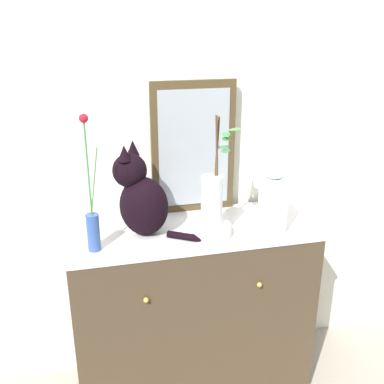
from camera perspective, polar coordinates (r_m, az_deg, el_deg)
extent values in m
plane|color=#A09486|center=(2.71, 0.00, -22.54)|extent=(6.00, 6.00, 0.00)
cube|color=white|center=(2.32, -1.74, 6.94)|extent=(4.40, 0.08, 2.60)
cube|color=#403222|center=(2.42, 0.00, -14.73)|extent=(1.15, 0.45, 0.91)
cube|color=silver|center=(2.18, 0.00, -4.73)|extent=(1.17, 0.46, 0.02)
sphere|color=#B79338|center=(2.03, -5.72, -13.19)|extent=(0.02, 0.02, 0.02)
sphere|color=#B79338|center=(2.14, 8.36, -11.31)|extent=(0.02, 0.02, 0.02)
cube|color=#42331C|center=(2.26, 0.17, 5.47)|extent=(0.42, 0.03, 0.65)
cube|color=gray|center=(2.24, 0.26, 5.37)|extent=(0.35, 0.01, 0.58)
ellipsoid|color=black|center=(2.07, -5.99, -1.77)|extent=(0.29, 0.28, 0.27)
sphere|color=black|center=(2.04, -7.74, 2.67)|extent=(0.15, 0.15, 0.15)
cone|color=black|center=(1.97, -8.41, 4.82)|extent=(0.06, 0.06, 0.07)
cone|color=black|center=(2.05, -7.35, 5.46)|extent=(0.06, 0.06, 0.07)
cylinder|color=black|center=(2.05, -0.53, -5.59)|extent=(0.18, 0.13, 0.03)
cylinder|color=#2E4A8C|center=(1.98, -12.13, -4.92)|extent=(0.05, 0.05, 0.16)
cylinder|color=#38783E|center=(1.88, -12.77, 2.62)|extent=(0.01, 0.01, 0.38)
sphere|color=#AB1021|center=(1.83, -13.30, 8.89)|extent=(0.04, 0.04, 0.04)
cylinder|color=#407A3A|center=(1.90, -12.05, 1.27)|extent=(0.05, 0.01, 0.28)
cylinder|color=silver|center=(2.08, 2.39, -4.78)|extent=(0.18, 0.18, 0.06)
cylinder|color=silver|center=(2.02, 2.45, -1.14)|extent=(0.10, 0.10, 0.23)
cylinder|color=#513524|center=(1.95, 3.10, 4.48)|extent=(0.04, 0.07, 0.37)
ellipsoid|color=#386F3F|center=(1.93, 4.21, 5.13)|extent=(0.07, 0.08, 0.01)
ellipsoid|color=#3D7B3E|center=(1.93, 4.23, 6.57)|extent=(0.05, 0.08, 0.01)
ellipsoid|color=#407E37|center=(1.90, 5.44, 7.76)|extent=(0.08, 0.06, 0.01)
cylinder|color=#45351A|center=(1.96, 3.06, 4.36)|extent=(0.01, 0.05, 0.35)
ellipsoid|color=#417B47|center=(1.96, 3.82, 5.58)|extent=(0.08, 0.05, 0.01)
ellipsoid|color=#317C37|center=(1.93, 4.27, 7.18)|extent=(0.05, 0.08, 0.01)
cube|color=silver|center=(2.11, 9.97, -1.63)|extent=(0.10, 0.10, 0.26)
ellipsoid|color=white|center=(2.06, 10.24, 2.40)|extent=(0.09, 0.09, 0.05)
sphere|color=white|center=(2.05, 10.31, 3.43)|extent=(0.02, 0.02, 0.02)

